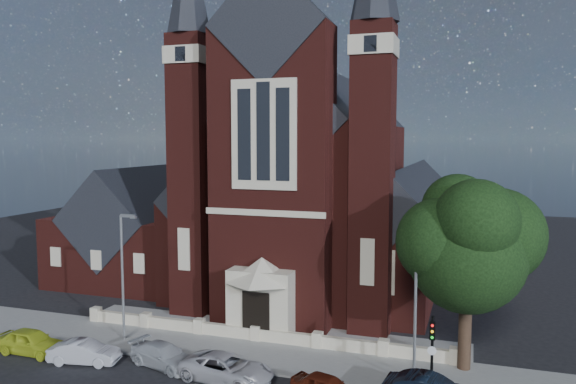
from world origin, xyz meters
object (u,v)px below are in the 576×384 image
object	(u,v)px
car_silver_a	(84,352)
parish_hall	(139,235)
car_silver_b	(164,356)
car_white_suv	(227,368)
street_tree	(469,247)
traffic_signal	(432,344)
church	(324,190)
car_lime_van	(31,342)
street_lamp_left	(123,269)
street_lamp_right	(417,295)

from	to	relation	value
car_silver_a	parish_hall	bearing A→B (deg)	12.78
car_silver_b	car_white_suv	size ratio (longest dim) A/B	0.86
parish_hall	street_tree	xyz separation A→B (m)	(28.60, -12.29, 2.95)
traffic_signal	car_white_suv	xyz separation A→B (m)	(-10.32, -1.85, -1.87)
church	car_silver_a	xyz separation A→B (m)	(-8.00, -22.75, -7.53)
church	parish_hall	xyz separation A→B (m)	(-16.00, -4.94, -4.17)
car_lime_van	car_white_suv	distance (m)	12.65
street_lamp_left	car_silver_a	xyz separation A→B (m)	(-0.09, -3.80, -3.94)
parish_hall	car_silver_b	size ratio (longest dim) A/B	2.77
car_lime_van	car_silver_a	size ratio (longest dim) A/B	1.09
street_tree	street_lamp_left	size ratio (longest dim) A/B	1.32
street_tree	street_lamp_right	xyz separation A→B (m)	(-2.51, -1.71, -2.36)
car_lime_van	car_white_suv	size ratio (longest dim) A/B	0.85
car_silver_b	street_tree	bearing A→B (deg)	-57.67
car_lime_van	street_lamp_left	bearing A→B (deg)	-47.52
street_tree	car_silver_b	size ratio (longest dim) A/B	2.43
street_tree	street_lamp_left	world-z (taller)	street_tree
church	car_silver_b	distance (m)	23.25
parish_hall	car_lime_van	distance (m)	18.35
car_lime_van	car_silver_b	distance (m)	8.54
street_lamp_right	car_silver_b	bearing A→B (deg)	-168.44
street_tree	car_silver_b	bearing A→B (deg)	-164.41
church	street_tree	xyz separation A→B (m)	(12.60, -17.23, -1.23)
parish_hall	street_lamp_left	bearing A→B (deg)	-59.98
car_white_suv	street_tree	bearing A→B (deg)	-58.10
church	street_lamp_left	bearing A→B (deg)	-112.66
church	car_white_suv	bearing A→B (deg)	-88.26
car_silver_a	car_silver_b	world-z (taller)	car_silver_a
car_white_suv	street_lamp_left	bearing A→B (deg)	76.90
street_tree	street_lamp_right	size ratio (longest dim) A/B	1.32
car_silver_a	car_white_suv	world-z (taller)	car_white_suv
car_lime_van	traffic_signal	bearing A→B (deg)	-84.03
traffic_signal	car_silver_b	distance (m)	14.65
car_white_suv	traffic_signal	bearing A→B (deg)	-71.24
street_tree	street_lamp_left	xyz separation A→B (m)	(-20.51, -1.71, -2.36)
car_silver_a	car_silver_b	bearing A→B (deg)	-88.60
car_silver_b	car_white_suv	distance (m)	4.20
church	street_lamp_right	distance (m)	21.76
parish_hall	street_lamp_left	world-z (taller)	parish_hall
street_lamp_right	car_silver_a	world-z (taller)	street_lamp_right
street_tree	car_lime_van	distance (m)	25.89
street_lamp_right	car_lime_van	size ratio (longest dim) A/B	1.86
church	car_silver_b	xyz separation A→B (m)	(-3.47, -21.72, -7.55)
street_lamp_left	car_silver_b	size ratio (longest dim) A/B	1.84
church	parish_hall	size ratio (longest dim) A/B	2.86
church	street_tree	distance (m)	21.38
street_lamp_right	traffic_signal	xyz separation A→B (m)	(0.91, -1.57, -2.02)
street_lamp_right	traffic_signal	distance (m)	2.71
car_silver_a	car_white_suv	size ratio (longest dim) A/B	0.78
car_silver_a	street_lamp_left	bearing A→B (deg)	-12.81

